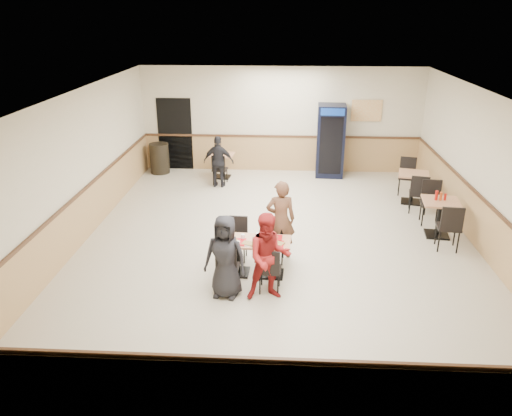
# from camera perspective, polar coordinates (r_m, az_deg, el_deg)

# --- Properties ---
(ground) EXTENTS (10.00, 10.00, 0.00)m
(ground) POSITION_cam_1_polar(r_m,az_deg,el_deg) (10.25, 2.49, -4.01)
(ground) COLOR beige
(ground) RESTS_ON ground
(room_shell) EXTENTS (10.00, 10.00, 10.00)m
(room_shell) POSITION_cam_1_polar(r_m,az_deg,el_deg) (12.52, 10.88, 3.33)
(room_shell) COLOR silver
(room_shell) RESTS_ON ground
(main_table) EXTENTS (1.28, 0.69, 0.67)m
(main_table) POSITION_cam_1_polar(r_m,az_deg,el_deg) (8.89, -0.11, -5.04)
(main_table) COLOR black
(main_table) RESTS_ON ground
(main_chairs) EXTENTS (1.18, 1.52, 0.84)m
(main_chairs) POSITION_cam_1_polar(r_m,az_deg,el_deg) (8.91, -0.40, -5.14)
(main_chairs) COLOR black
(main_chairs) RESTS_ON ground
(diner_woman_left) EXTENTS (0.77, 0.58, 1.43)m
(diner_woman_left) POSITION_cam_1_polar(r_m,az_deg,el_deg) (8.16, -3.52, -5.56)
(diner_woman_left) COLOR black
(diner_woman_left) RESTS_ON ground
(diner_woman_right) EXTENTS (0.81, 0.68, 1.49)m
(diner_woman_right) POSITION_cam_1_polar(r_m,az_deg,el_deg) (8.06, 1.48, -5.63)
(diner_woman_right) COLOR maroon
(diner_woman_right) RESTS_ON ground
(diner_man_opposite) EXTENTS (0.60, 0.43, 1.53)m
(diner_man_opposite) POSITION_cam_1_polar(r_m,az_deg,el_deg) (9.41, 2.83, -1.33)
(diner_man_opposite) COLOR brown
(diner_man_opposite) RESTS_ON ground
(lone_diner) EXTENTS (0.84, 0.41, 1.38)m
(lone_diner) POSITION_cam_1_polar(r_m,az_deg,el_deg) (13.31, -4.29, 5.29)
(lone_diner) COLOR black
(lone_diner) RESTS_ON ground
(tabletop_clutter) EXTENTS (1.10, 0.56, 0.12)m
(tabletop_clutter) POSITION_cam_1_polar(r_m,az_deg,el_deg) (8.74, -0.08, -3.76)
(tabletop_clutter) COLOR red
(tabletop_clutter) RESTS_ON main_table
(side_table_near) EXTENTS (0.81, 0.81, 0.78)m
(side_table_near) POSITION_cam_1_polar(r_m,az_deg,el_deg) (11.05, 20.26, -0.50)
(side_table_near) COLOR black
(side_table_near) RESTS_ON ground
(side_table_near_chair_south) EXTENTS (0.51, 0.51, 0.99)m
(side_table_near_chair_south) POSITION_cam_1_polar(r_m,az_deg,el_deg) (10.50, 21.16, -1.92)
(side_table_near_chair_south) COLOR black
(side_table_near_chair_south) RESTS_ON ground
(side_table_near_chair_north) EXTENTS (0.51, 0.51, 0.99)m
(side_table_near_chair_north) POSITION_cam_1_polar(r_m,az_deg,el_deg) (11.61, 19.41, 0.55)
(side_table_near_chair_north) COLOR black
(side_table_near_chair_north) RESTS_ON ground
(side_table_far) EXTENTS (0.85, 0.85, 0.76)m
(side_table_far) POSITION_cam_1_polar(r_m,az_deg,el_deg) (12.78, 17.47, 2.73)
(side_table_far) COLOR black
(side_table_far) RESTS_ON ground
(side_table_far_chair_south) EXTENTS (0.53, 0.53, 0.96)m
(side_table_far_chair_south) POSITION_cam_1_polar(r_m,az_deg,el_deg) (12.23, 18.10, 1.70)
(side_table_far_chair_south) COLOR black
(side_table_far_chair_south) RESTS_ON ground
(side_table_far_chair_north) EXTENTS (0.53, 0.53, 0.96)m
(side_table_far_chair_north) POSITION_cam_1_polar(r_m,az_deg,el_deg) (13.34, 16.87, 3.49)
(side_table_far_chair_north) COLOR black
(side_table_far_chair_north) RESTS_ON ground
(condiment_caddy) EXTENTS (0.23, 0.06, 0.20)m
(condiment_caddy) POSITION_cam_1_polar(r_m,az_deg,el_deg) (10.96, 20.27, 1.30)
(condiment_caddy) COLOR red
(condiment_caddy) RESTS_ON side_table_near
(back_table) EXTENTS (0.70, 0.70, 0.68)m
(back_table) POSITION_cam_1_polar(r_m,az_deg,el_deg) (14.12, -3.87, 5.26)
(back_table) COLOR black
(back_table) RESTS_ON ground
(back_table_chair_lone) EXTENTS (0.44, 0.44, 0.87)m
(back_table_chair_lone) POSITION_cam_1_polar(r_m,az_deg,el_deg) (13.60, -4.14, 4.52)
(back_table_chair_lone) COLOR black
(back_table_chair_lone) RESTS_ON ground
(pepsi_cooler) EXTENTS (0.80, 0.81, 2.02)m
(pepsi_cooler) POSITION_cam_1_polar(r_m,az_deg,el_deg) (14.31, 8.51, 7.61)
(pepsi_cooler) COLOR black
(pepsi_cooler) RESTS_ON ground
(trash_bin) EXTENTS (0.55, 0.55, 0.87)m
(trash_bin) POSITION_cam_1_polar(r_m,az_deg,el_deg) (14.79, -10.97, 5.60)
(trash_bin) COLOR black
(trash_bin) RESTS_ON ground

